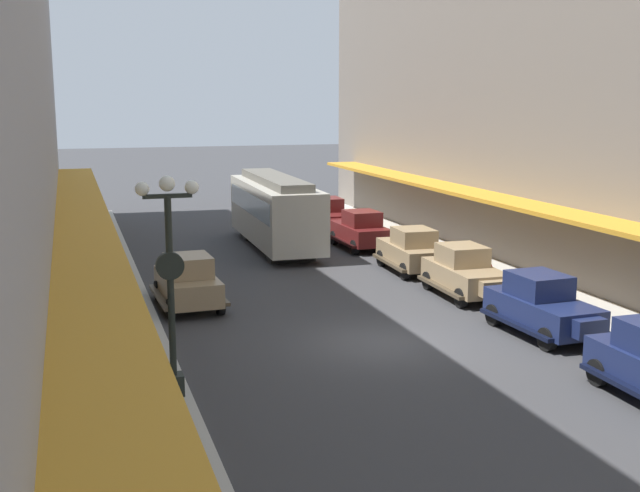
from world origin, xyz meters
name	(u,v)px	position (x,y,z in m)	size (l,w,h in m)	color
ground_plane	(382,342)	(0.00, 0.00, 0.00)	(200.00, 200.00, 0.00)	#38383A
sidewalk_left	(119,365)	(-7.50, 0.00, 0.07)	(3.00, 60.00, 0.15)	#B7B5AD
sidewalk_right	(599,318)	(7.50, 0.00, 0.07)	(3.00, 60.00, 0.15)	#B7B5AD
parked_car_0	(360,229)	(4.57, 14.01, 0.94)	(2.22, 4.29, 1.84)	#591919
parked_car_1	(542,304)	(4.84, -0.75, 0.94)	(2.29, 4.31, 1.84)	#19234C
parked_car_2	(464,271)	(4.85, 4.16, 0.94)	(2.24, 4.29, 1.84)	#997F5B
parked_car_4	(412,249)	(4.77, 8.56, 0.94)	(2.30, 4.31, 1.84)	#997F5B
parked_car_5	(328,215)	(4.59, 18.92, 0.94)	(2.30, 4.32, 1.84)	#591919
parked_car_6	(188,280)	(-4.82, 5.70, 0.94)	(2.27, 4.31, 1.84)	#997F5B
streetcar	(275,209)	(0.76, 15.34, 1.90)	(2.73, 9.66, 3.46)	#ADA899
lamp_post_with_clock	(170,277)	(-6.40, -2.76, 2.99)	(1.42, 0.44, 5.16)	black
fire_hydrant	(489,274)	(6.35, 5.03, 0.56)	(0.24, 0.24, 0.82)	#B21E19
pedestrian_1	(125,321)	(-7.23, 0.98, 1.01)	(0.36, 0.28, 1.67)	slate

